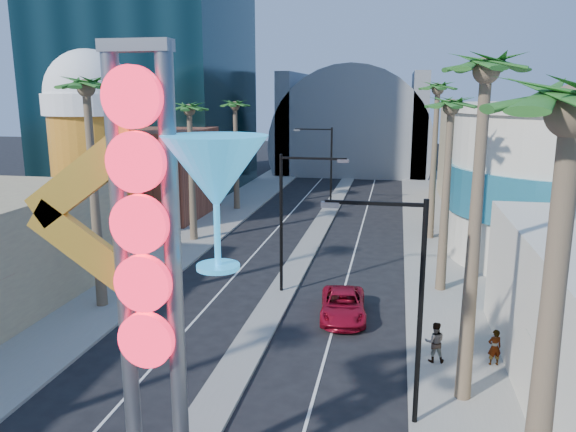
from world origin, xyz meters
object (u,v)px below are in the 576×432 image
(neon_sign, at_px, (177,253))
(pedestrian_a, at_px, (495,347))
(pedestrian_b, at_px, (435,342))
(red_pickup, at_px, (343,305))

(neon_sign, relative_size, pedestrian_a, 8.01)
(pedestrian_a, height_order, pedestrian_b, pedestrian_b)
(neon_sign, bearing_deg, pedestrian_a, 45.54)
(neon_sign, height_order, pedestrian_b, neon_sign)
(red_pickup, relative_size, pedestrian_b, 2.78)
(red_pickup, xyz_separation_m, pedestrian_b, (4.28, -4.33, 0.35))
(red_pickup, height_order, pedestrian_a, pedestrian_a)
(red_pickup, height_order, pedestrian_b, pedestrian_b)
(neon_sign, xyz_separation_m, pedestrian_b, (7.29, 9.75, -6.28))
(red_pickup, bearing_deg, neon_sign, -107.51)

